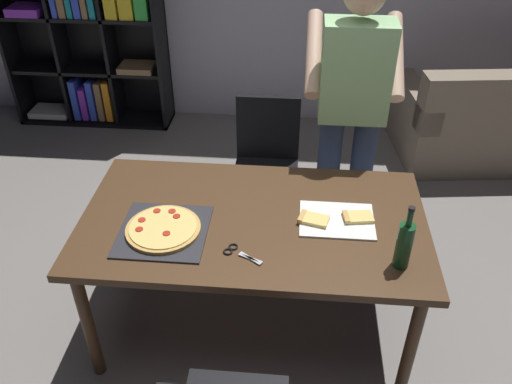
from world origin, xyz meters
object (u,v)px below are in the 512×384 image
Objects in this scene: chair_far_side at (267,157)px; couch at (507,124)px; person_serving_pizza at (351,108)px; wine_bottle at (404,244)px; kitchen_scissors at (238,252)px; pepperoni_pizza_on_tray at (163,229)px; dining_table at (253,229)px; bookshelf at (80,9)px.

chair_far_side is 2.17m from couch.
couch is at bearing 41.37° from person_serving_pizza.
wine_bottle is (-1.24, -2.26, 0.57)m from couch.
chair_far_side is 0.50× the size of couch.
chair_far_side is 1.25m from kitchen_scissors.
kitchen_scissors is at bearing -130.99° from couch.
pepperoni_pizza_on_tray is (-0.41, -1.11, 0.25)m from chair_far_side.
person_serving_pizza is at bearing 99.76° from wine_bottle.
dining_table is at bearing 79.81° from kitchen_scissors.
couch reaches higher than pepperoni_pizza_on_tray.
chair_far_side is at bearing 156.04° from person_serving_pizza.
bookshelf is at bearing 143.32° from person_serving_pizza.
bookshelf reaches higher than wine_bottle.
person_serving_pizza is 9.07× the size of kitchen_scissors.
pepperoni_pizza_on_tray is (-2.32, -2.13, 0.46)m from couch.
chair_far_side is at bearing -151.79° from couch.
couch is (1.91, 1.02, -0.21)m from chair_far_side.
bookshelf is (-1.70, 2.38, 0.35)m from dining_table.
couch is 4.32× the size of pepperoni_pizza_on_tray.
couch is 5.67× the size of wine_bottle.
wine_bottle is at bearing -1.02° from kitchen_scissors.
person_serving_pizza is at bearing 56.32° from dining_table.
pepperoni_pizza_on_tray is at bearing -137.44° from couch.
couch is 0.92× the size of bookshelf.
chair_far_side is at bearing 87.80° from kitchen_scissors.
couch is at bearing 42.56° from pepperoni_pizza_on_tray.
dining_table is at bearing 157.70° from wine_bottle.
dining_table is 8.77× the size of kitchen_scissors.
kitchen_scissors is at bearing -57.96° from bookshelf.
bookshelf is at bearing 173.79° from couch.
couch is 2.64m from wine_bottle.
wine_bottle is (0.18, -1.02, -0.13)m from person_serving_pizza.
person_serving_pizza reaches higher than pepperoni_pizza_on_tray.
chair_far_side is 1.21m from pepperoni_pizza_on_tray.
couch is at bearing 61.33° from wine_bottle.
person_serving_pizza is 1.04m from wine_bottle.
couch reaches higher than kitchen_scissors.
chair_far_side is (0.00, 0.96, -0.17)m from dining_table.
wine_bottle is (0.67, -1.24, 0.36)m from chair_far_side.
wine_bottle is at bearing -80.24° from person_serving_pizza.
couch is at bearing 46.17° from dining_table.
couch is at bearing 49.01° from kitchen_scissors.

